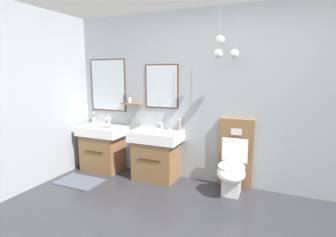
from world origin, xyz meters
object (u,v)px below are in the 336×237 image
(vanity_sink_left, at_px, (103,146))
(toilet, at_px, (233,165))
(toothbrush_cup, at_px, (94,120))
(soap_dispenser, at_px, (180,125))
(vanity_sink_right, at_px, (156,154))

(vanity_sink_left, xyz_separation_m, toilet, (2.18, 0.01, -0.02))
(toilet, height_order, toothbrush_cup, toilet)
(vanity_sink_left, xyz_separation_m, soap_dispenser, (1.32, 0.18, 0.44))
(vanity_sink_left, height_order, soap_dispenser, soap_dispenser)
(vanity_sink_right, relative_size, toothbrush_cup, 3.92)
(vanity_sink_right, height_order, soap_dispenser, soap_dispenser)
(toilet, bearing_deg, vanity_sink_right, -179.40)
(toilet, bearing_deg, vanity_sink_left, -179.68)
(toothbrush_cup, bearing_deg, vanity_sink_left, -29.53)
(vanity_sink_left, bearing_deg, soap_dispenser, 7.89)
(vanity_sink_left, bearing_deg, vanity_sink_right, 0.00)
(vanity_sink_right, xyz_separation_m, toilet, (1.17, 0.01, -0.02))
(toothbrush_cup, relative_size, soap_dispenser, 1.02)
(toilet, xyz_separation_m, toothbrush_cup, (-2.49, 0.16, 0.44))
(vanity_sink_right, relative_size, toilet, 0.77)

